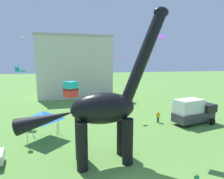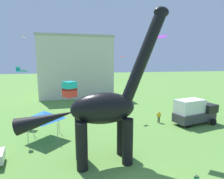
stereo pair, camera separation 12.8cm
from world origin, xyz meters
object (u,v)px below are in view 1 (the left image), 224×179
(parked_box_truck, at_px, (193,111))
(kite_apex, at_px, (71,89))
(person_photographer, at_px, (158,116))
(kite_high_left, at_px, (159,37))
(festival_canopy_tent, at_px, (43,115))
(kite_trailing, at_px, (17,69))
(dinosaur_sculpture, at_px, (102,108))
(kite_near_low, at_px, (121,56))
(kite_mid_center, at_px, (22,71))
(kite_mid_right, at_px, (22,37))

(parked_box_truck, relative_size, kite_apex, 8.74)
(person_photographer, height_order, kite_high_left, kite_high_left)
(festival_canopy_tent, xyz_separation_m, kite_apex, (2.60, -10.87, 4.18))
(kite_trailing, bearing_deg, kite_high_left, -21.11)
(dinosaur_sculpture, distance_m, kite_trailing, 10.49)
(person_photographer, distance_m, festival_canopy_tent, 14.10)
(kite_apex, distance_m, kite_near_low, 18.47)
(parked_box_truck, distance_m, kite_near_low, 11.93)
(festival_canopy_tent, height_order, kite_apex, kite_apex)
(kite_mid_center, bearing_deg, kite_high_left, -35.97)
(festival_canopy_tent, xyz_separation_m, kite_high_left, (10.59, -3.69, 7.56))
(kite_near_low, xyz_separation_m, kite_mid_right, (-13.99, 6.71, 3.04))
(festival_canopy_tent, bearing_deg, kite_apex, -76.56)
(person_photographer, xyz_separation_m, kite_mid_right, (-17.89, 10.67, 10.74))
(kite_high_left, relative_size, kite_near_low, 1.83)
(dinosaur_sculpture, relative_size, kite_mid_right, 12.02)
(dinosaur_sculpture, distance_m, festival_canopy_tent, 7.70)
(parked_box_truck, relative_size, kite_high_left, 4.06)
(kite_trailing, bearing_deg, festival_canopy_tent, -28.92)
(kite_mid_center, relative_size, kite_mid_right, 1.17)
(parked_box_truck, bearing_deg, kite_high_left, -161.53)
(parked_box_truck, relative_size, kite_near_low, 7.44)
(kite_trailing, bearing_deg, kite_near_low, 20.57)
(person_photographer, distance_m, kite_mid_right, 23.44)
(kite_high_left, height_order, kite_mid_center, kite_high_left)
(kite_high_left, bearing_deg, kite_mid_center, 144.03)
(person_photographer, distance_m, kite_apex, 18.06)
(festival_canopy_tent, distance_m, kite_mid_right, 16.13)
(kite_near_low, relative_size, kite_trailing, 1.62)
(parked_box_truck, relative_size, kite_mid_right, 5.87)
(dinosaur_sculpture, xyz_separation_m, festival_canopy_tent, (-5.02, 5.54, -1.83))
(parked_box_truck, bearing_deg, kite_mid_right, 139.73)
(kite_near_low, bearing_deg, parked_box_truck, -33.79)
(dinosaur_sculpture, height_order, kite_apex, dinosaur_sculpture)
(kite_high_left, bearing_deg, kite_apex, -138.05)
(parked_box_truck, height_order, kite_mid_center, kite_mid_center)
(kite_mid_right, bearing_deg, kite_mid_center, -81.12)
(person_photographer, distance_m, kite_near_low, 9.50)
(kite_trailing, bearing_deg, kite_mid_right, 98.15)
(kite_apex, xyz_separation_m, kite_near_low, (7.36, 16.83, 1.90))
(parked_box_truck, xyz_separation_m, kite_mid_right, (-22.02, 12.09, 10.02))
(kite_mid_center, distance_m, kite_near_low, 13.11)
(kite_apex, relative_size, kite_trailing, 1.38)
(dinosaur_sculpture, xyz_separation_m, kite_mid_center, (-8.04, 11.72, 2.38))
(kite_apex, distance_m, kite_mid_center, 17.95)
(kite_apex, bearing_deg, kite_mid_center, 108.22)
(person_photographer, height_order, kite_near_low, kite_near_low)
(dinosaur_sculpture, xyz_separation_m, kite_trailing, (-7.43, 6.87, 2.78))
(kite_high_left, xyz_separation_m, kite_mid_center, (-13.60, 9.87, -3.35))
(kite_high_left, xyz_separation_m, kite_near_low, (-0.63, 9.65, -1.48))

